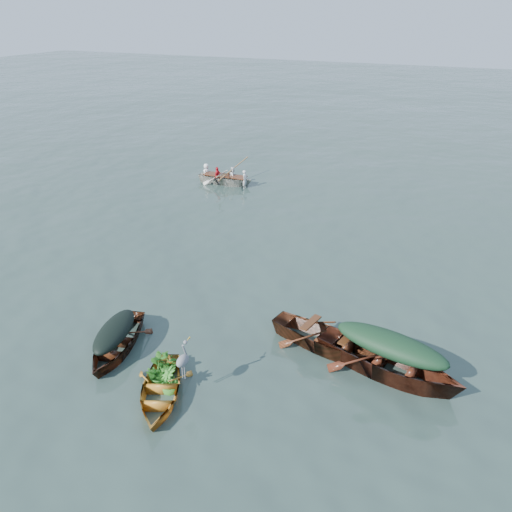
{
  "coord_description": "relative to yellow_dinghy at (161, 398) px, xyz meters",
  "views": [
    {
      "loc": [
        5.17,
        -9.45,
        7.84
      ],
      "look_at": [
        -0.69,
        3.84,
        0.5
      ],
      "focal_mm": 35.0,
      "sensor_mm": 36.0,
      "label": 1
    }
  ],
  "objects": [
    {
      "name": "yellow_dinghy",
      "position": [
        0.0,
        0.0,
        0.0
      ],
      "size": [
        2.39,
        3.24,
        0.79
      ],
      "primitive_type": "imported",
      "rotation": [
        0.0,
        0.0,
        0.42
      ],
      "color": "#BB8324",
      "rests_on": "ground"
    },
    {
      "name": "open_wooden_boat",
      "position": [
        2.91,
        3.19,
        0.0
      ],
      "size": [
        4.54,
        2.27,
        1.01
      ],
      "primitive_type": "imported",
      "rotation": [
        0.0,
        0.0,
        1.35
      ],
      "color": "#5C2A17",
      "rests_on": "ground"
    },
    {
      "name": "ground",
      "position": [
        0.21,
        2.54,
        0.0
      ],
      "size": [
        140.0,
        140.0,
        0.0
      ],
      "primitive_type": "plane",
      "color": "#30443C",
      "rests_on": "ground"
    },
    {
      "name": "dark_tarp_cover",
      "position": [
        -1.97,
        1.01,
        0.63
      ],
      "size": [
        1.16,
        2.03,
        0.4
      ],
      "primitive_type": "ellipsoid",
      "rotation": [
        0.0,
        0.0,
        0.25
      ],
      "color": "black",
      "rests_on": "dark_covered_boat"
    },
    {
      "name": "rowed_boat",
      "position": [
        -5.39,
        13.81,
        0.0
      ],
      "size": [
        3.9,
        1.28,
        0.9
      ],
      "primitive_type": "imported",
      "rotation": [
        0.0,
        0.0,
        1.6
      ],
      "color": "beige",
      "rests_on": "ground"
    },
    {
      "name": "dinghy_weeds",
      "position": [
        -0.2,
        0.51,
        0.69
      ],
      "size": [
        1.01,
        1.11,
        0.6
      ],
      "primitive_type": "imported",
      "rotation": [
        0.0,
        0.0,
        0.42
      ],
      "color": "#24681B",
      "rests_on": "yellow_dinghy"
    },
    {
      "name": "green_tarp_cover",
      "position": [
        4.46,
        2.84,
        0.85
      ],
      "size": [
        2.82,
        1.41,
        0.52
      ],
      "primitive_type": "ellipsoid",
      "rotation": [
        0.0,
        0.0,
        1.35
      ],
      "color": "black",
      "rests_on": "green_tarp_boat"
    },
    {
      "name": "rowers",
      "position": [
        -5.39,
        13.81,
        0.83
      ],
      "size": [
        2.74,
        1.12,
        0.76
      ],
      "primitive_type": "imported",
      "rotation": [
        0.0,
        0.0,
        1.6
      ],
      "color": "silver",
      "rests_on": "rowed_boat"
    },
    {
      "name": "thwart_benches",
      "position": [
        2.91,
        3.19,
        0.53
      ],
      "size": [
        2.3,
        1.27,
        0.04
      ],
      "primitive_type": null,
      "rotation": [
        0.0,
        0.0,
        1.35
      ],
      "color": "#43220F",
      "rests_on": "open_wooden_boat"
    },
    {
      "name": "green_tarp_boat",
      "position": [
        4.46,
        2.84,
        0.0
      ],
      "size": [
        5.13,
        2.56,
        1.18
      ],
      "primitive_type": "imported",
      "rotation": [
        0.0,
        0.0,
        1.35
      ],
      "color": "#512413",
      "rests_on": "ground"
    },
    {
      "name": "heron",
      "position": [
        0.48,
        0.27,
        0.85
      ],
      "size": [
        0.42,
        0.48,
        0.92
      ],
      "primitive_type": null,
      "rotation": [
        0.0,
        0.0,
        0.42
      ],
      "color": "gray",
      "rests_on": "yellow_dinghy"
    },
    {
      "name": "dark_covered_boat",
      "position": [
        -1.97,
        1.01,
        0.0
      ],
      "size": [
        2.11,
        3.69,
        0.86
      ],
      "primitive_type": "imported",
      "rotation": [
        0.0,
        0.0,
        0.25
      ],
      "color": "#4F2B12",
      "rests_on": "ground"
    },
    {
      "name": "oars",
      "position": [
        -5.39,
        13.81,
        0.48
      ],
      "size": [
        0.68,
        2.62,
        0.06
      ],
      "primitive_type": null,
      "rotation": [
        0.0,
        0.0,
        1.6
      ],
      "color": "#A2703D",
      "rests_on": "rowed_boat"
    }
  ]
}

